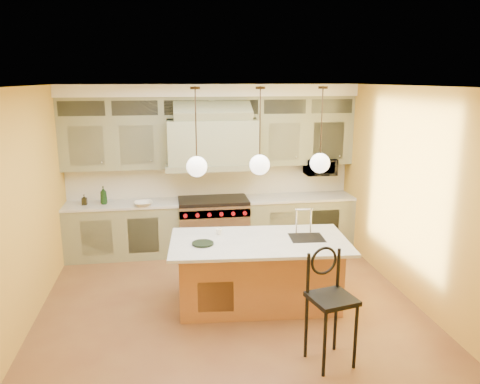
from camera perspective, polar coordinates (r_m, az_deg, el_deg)
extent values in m
plane|color=brown|center=(6.47, -1.22, -13.87)|extent=(5.00, 5.00, 0.00)
plane|color=white|center=(5.74, -1.37, 12.77)|extent=(5.00, 5.00, 0.00)
plane|color=gold|center=(8.36, -3.59, 3.03)|extent=(5.00, 0.00, 5.00)
plane|color=gold|center=(3.62, 4.15, -11.57)|extent=(5.00, 0.00, 5.00)
plane|color=gold|center=(6.14, -25.10, -2.18)|extent=(0.00, 5.00, 5.00)
plane|color=gold|center=(6.73, 20.30, -0.42)|extent=(0.00, 5.00, 5.00)
cube|color=gray|center=(8.30, -14.02, -4.58)|extent=(1.90, 0.65, 0.90)
cube|color=gray|center=(8.58, 7.10, -3.66)|extent=(1.90, 0.65, 0.90)
cube|color=silver|center=(8.16, -14.21, -1.44)|extent=(1.90, 0.68, 0.04)
cube|color=silver|center=(8.45, 7.20, -0.62)|extent=(1.90, 0.68, 0.04)
cube|color=beige|center=(8.39, -3.56, 1.46)|extent=(5.00, 0.04, 0.56)
cube|color=gray|center=(8.13, -15.06, 5.67)|extent=(1.75, 0.35, 0.85)
cube|color=gray|center=(8.42, 7.61, 6.29)|extent=(1.75, 0.35, 0.85)
cube|color=gray|center=(7.94, -3.40, 6.12)|extent=(1.50, 0.70, 0.75)
cube|color=#727455|center=(8.00, -3.36, 3.28)|extent=(1.60, 0.76, 0.10)
cube|color=#333833|center=(8.06, -3.59, 10.34)|extent=(5.00, 0.35, 0.35)
cube|color=white|center=(8.03, -3.60, 12.29)|extent=(5.00, 0.47, 0.20)
cube|color=silver|center=(8.27, -3.26, -4.24)|extent=(1.20, 0.70, 0.90)
cube|color=black|center=(8.14, -3.30, -1.02)|extent=(1.20, 0.70, 0.06)
cube|color=silver|center=(7.87, -3.05, -2.66)|extent=(1.20, 0.06, 0.14)
cube|color=#A8693B|center=(6.40, 2.27, -9.81)|extent=(2.15, 1.15, 0.88)
cube|color=silver|center=(6.19, 2.37, -6.09)|extent=(2.42, 1.41, 0.04)
cube|color=black|center=(6.34, 8.13, -5.72)|extent=(0.47, 0.43, 0.05)
cylinder|color=black|center=(5.07, 10.27, -17.80)|extent=(0.04, 0.04, 0.73)
cylinder|color=black|center=(5.25, 13.90, -16.78)|extent=(0.04, 0.04, 0.73)
cylinder|color=black|center=(5.34, 8.07, -15.94)|extent=(0.04, 0.04, 0.73)
cylinder|color=black|center=(5.52, 11.57, -15.06)|extent=(0.04, 0.04, 0.73)
cube|color=black|center=(5.11, 11.15, -12.65)|extent=(0.53, 0.53, 0.05)
torus|color=black|center=(5.11, 10.19, -8.25)|extent=(0.32, 0.10, 0.32)
imported|color=black|center=(8.52, 9.75, 3.07)|extent=(0.54, 0.37, 0.30)
imported|color=black|center=(8.14, -16.30, -0.37)|extent=(0.12, 0.12, 0.31)
imported|color=black|center=(8.20, -18.45, -0.90)|extent=(0.08, 0.09, 0.17)
imported|color=silver|center=(7.88, -11.69, -1.42)|extent=(0.33, 0.33, 0.07)
imported|color=white|center=(6.40, -2.60, -4.84)|extent=(0.10, 0.10, 0.08)
cylinder|color=#2D2319|center=(5.77, -5.50, 12.52)|extent=(0.12, 0.12, 0.03)
cylinder|color=#2D2319|center=(5.79, -5.40, 8.11)|extent=(0.02, 0.02, 0.93)
sphere|color=white|center=(5.87, -5.29, 3.10)|extent=(0.26, 0.26, 0.26)
cylinder|color=#2D2319|center=(5.87, 2.50, 12.58)|extent=(0.12, 0.12, 0.03)
cylinder|color=#2D2319|center=(5.90, 2.46, 8.26)|extent=(0.02, 0.02, 0.93)
sphere|color=white|center=(5.97, 2.41, 3.33)|extent=(0.26, 0.26, 0.26)
cylinder|color=#2D2319|center=(6.08, 10.09, 12.43)|extent=(0.12, 0.12, 0.03)
cylinder|color=#2D2319|center=(6.11, 9.91, 8.25)|extent=(0.02, 0.02, 0.93)
sphere|color=white|center=(6.18, 9.72, 3.49)|extent=(0.26, 0.26, 0.26)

